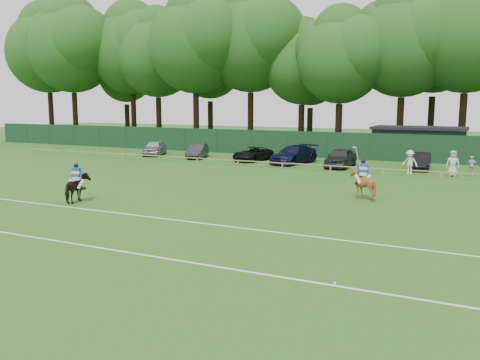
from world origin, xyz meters
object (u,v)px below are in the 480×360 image
Objects in this scene: sedan_silver at (155,148)px; spectator_mid at (471,166)px; sedan_navy at (294,155)px; hatch_grey at (341,158)px; utility_shed at (419,143)px; spectator_left at (410,162)px; sedan_grey at (197,151)px; horse_dark at (77,188)px; spectator_right at (453,164)px; estate_black at (421,161)px; suv_black at (253,154)px; horse_chestnut at (362,184)px; polo_ball at (335,283)px.

sedan_silver is 29.22m from spectator_mid.
sedan_navy is 4.42m from hatch_grey.
hatch_grey is at bearing -118.64° from utility_shed.
hatch_grey is 5.91m from spectator_left.
sedan_silver is 1.08× the size of sedan_grey.
sedan_grey is at bearing -24.83° from sedan_silver.
sedan_navy is 14.26m from spectator_mid.
horse_dark is at bearing -85.63° from sedan_silver.
horse_dark is 23.99m from spectator_left.
utility_shed is (-4.86, 9.72, 0.80)m from spectator_mid.
spectator_right is 11.28m from utility_shed.
estate_black is at bearing -16.55° from sedan_grey.
estate_black is 3.85m from spectator_right.
horse_dark is 0.40× the size of suv_black.
spectator_right is (3.94, 11.52, 0.10)m from horse_chestnut.
horse_dark is at bearing -139.56° from spectator_right.
horse_chestnut reaches higher than sedan_silver.
hatch_grey is 51.69× the size of polo_ball.
spectator_mid is (9.85, -0.59, -0.06)m from hatch_grey.
horse_chestnut is at bearing -85.54° from spectator_left.
horse_chestnut is 16.49m from sedan_navy.
polo_ball is at bearing -67.84° from sedan_silver.
sedan_navy is at bearing 163.18° from spectator_right.
horse_dark is 1.24× the size of spectator_mid.
horse_dark is 1.02× the size of spectator_left.
spectator_mid is (29.17, -1.66, -0.02)m from sedan_silver.
polo_ball is (15.90, -6.11, -0.73)m from horse_dark.
sedan_grey is at bearing -169.96° from suv_black.
horse_chestnut is 23.37m from sedan_grey.
spectator_mid is at bearing -31.43° from estate_black.
estate_black reaches higher than polo_ball.
estate_black is at bearing -111.03° from horse_chestnut.
spectator_left reaches higher than horse_chestnut.
utility_shed reaches higher than estate_black.
spectator_left is 4.29m from spectator_mid.
hatch_grey is 10.43m from utility_shed.
sedan_navy is 1.16× the size of hatch_grey.
spectator_left is 2.97m from spectator_right.
suv_black is 2.41× the size of spectator_right.
horse_chestnut is 13.48m from spectator_mid.
horse_chestnut reaches higher than sedan_grey.
suv_black is 18.34m from spectator_mid.
horse_dark reaches higher than suv_black.
horse_chestnut reaches higher than suv_black.
suv_black is 3.09× the size of spectator_mid.
horse_chestnut is 0.38× the size of sedan_silver.
suv_black is 0.84× the size of sedan_navy.
polo_ball is at bearing -53.35° from suv_black.
sedan_grey is 2.18× the size of spectator_right.
sedan_navy is at bearing 3.97° from suv_black.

